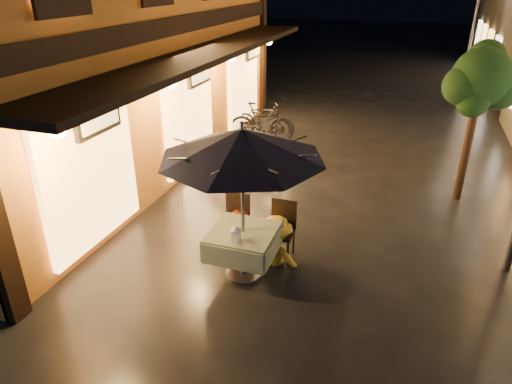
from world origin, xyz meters
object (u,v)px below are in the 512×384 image
(cafe_table, at_px, (243,242))
(patio_umbrella, at_px, (242,144))
(person_yellow, at_px, (276,219))
(person_orange, at_px, (237,212))
(table_lantern, at_px, (236,232))
(bicycle_0, at_px, (219,168))

(cafe_table, relative_size, patio_umbrella, 0.40)
(cafe_table, distance_m, person_yellow, 0.67)
(person_orange, distance_m, person_yellow, 0.68)
(cafe_table, height_order, patio_umbrella, patio_umbrella)
(table_lantern, relative_size, bicycle_0, 0.16)
(table_lantern, relative_size, person_orange, 0.17)
(cafe_table, height_order, person_yellow, person_yellow)
(person_orange, bearing_deg, patio_umbrella, 102.53)
(patio_umbrella, relative_size, bicycle_0, 1.56)
(patio_umbrella, bearing_deg, person_orange, 118.74)
(cafe_table, xyz_separation_m, patio_umbrella, (0.00, -0.00, 1.56))
(table_lantern, bearing_deg, bicycle_0, 117.09)
(table_lantern, bearing_deg, patio_umbrella, 90.00)
(patio_umbrella, bearing_deg, person_yellow, 57.07)
(patio_umbrella, relative_size, table_lantern, 9.84)
(table_lantern, bearing_deg, person_orange, 110.28)
(cafe_table, relative_size, table_lantern, 3.96)
(table_lantern, bearing_deg, person_yellow, 67.16)
(patio_umbrella, relative_size, person_orange, 1.64)
(cafe_table, height_order, person_orange, person_orange)
(table_lantern, distance_m, bicycle_0, 3.64)
(patio_umbrella, xyz_separation_m, bicycle_0, (-1.64, 2.92, -1.73))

